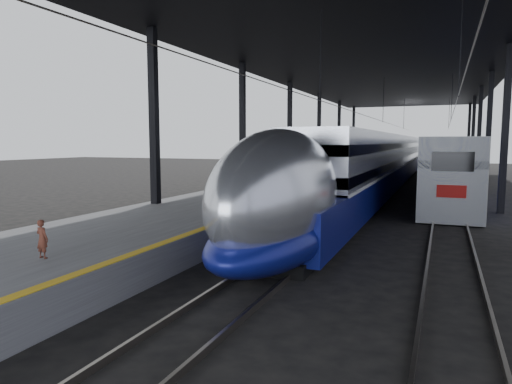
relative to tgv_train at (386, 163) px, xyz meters
The scene contains 8 objects.
ground 28.02m from the tgv_train, 94.10° to the right, with size 160.00×160.00×0.00m, color black.
platform 9.73m from the tgv_train, 124.94° to the right, with size 6.00×80.00×1.00m, color #4C4C4F.
yellow_strip 8.39m from the tgv_train, 108.93° to the right, with size 0.30×80.00×0.01m, color gold.
rails 8.50m from the tgv_train, 72.38° to the right, with size 6.52×80.00×0.16m.
canopy 10.56m from the tgv_train, 90.72° to the right, with size 18.00×75.00×9.47m.
tgv_train is the anchor object (origin of this frame).
second_train 10.39m from the tgv_train, 61.24° to the left, with size 2.99×56.05×4.12m.
child 32.79m from the tgv_train, 97.87° to the right, with size 0.36×0.23×0.97m, color #53281B.
Camera 1 is at (6.61, -12.83, 3.87)m, focal length 32.00 mm.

